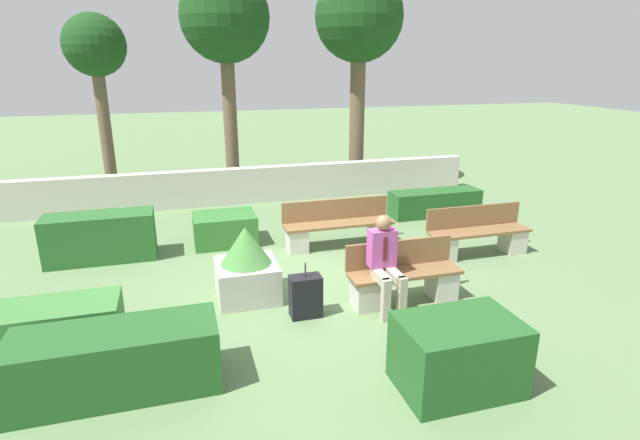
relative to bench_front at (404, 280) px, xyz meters
name	(u,v)px	position (x,y,z in m)	size (l,w,h in m)	color
ground_plane	(306,285)	(-1.24, 0.92, -0.33)	(60.00, 60.00, 0.00)	#607F51
perimeter_wall	(254,185)	(-1.24, 6.04, 0.11)	(11.38, 0.30, 0.89)	beige
bench_front	(404,280)	(0.00, 0.00, 0.00)	(1.67, 0.48, 0.88)	brown
bench_left_side	(338,228)	(-0.20, 2.46, 0.02)	(2.11, 0.48, 0.88)	brown
bench_right_side	(478,237)	(2.10, 1.32, 0.01)	(1.91, 0.48, 0.88)	brown
person_seated_man	(385,259)	(-0.37, -0.14, 0.43)	(0.38, 0.63, 1.36)	#B2A893
hedge_block_near_left	(100,237)	(-4.46, 2.97, 0.09)	(1.84, 0.68, 0.85)	#286028
hedge_block_near_right	(40,327)	(-4.83, 0.09, -0.06)	(1.88, 0.75, 0.55)	#3D7A38
hedge_block_mid_left	(117,361)	(-3.83, -1.09, 0.03)	(2.11, 0.76, 0.72)	#235623
hedge_block_mid_right	(435,203)	(2.58, 3.78, -0.05)	(2.11, 0.61, 0.57)	#235623
hedge_block_far_left	(458,354)	(-0.33, -2.03, 0.06)	(1.27, 0.87, 0.79)	#235623
hedge_block_far_right	(225,229)	(-2.26, 3.22, -0.04)	(1.18, 0.88, 0.58)	#33702D
planter_corner_left	(247,266)	(-2.19, 0.75, 0.18)	(0.89, 0.89, 1.11)	beige
suitcase	(306,296)	(-1.50, -0.05, -0.04)	(0.43, 0.26, 0.80)	black
tree_leftmost	(95,53)	(-4.73, 7.78, 3.26)	(1.50, 1.50, 4.52)	brown
tree_center_left	(225,21)	(-1.61, 7.22, 3.99)	(2.21, 2.21, 5.54)	brown
tree_center_right	(359,22)	(1.88, 7.16, 4.05)	(2.34, 2.34, 5.68)	brown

